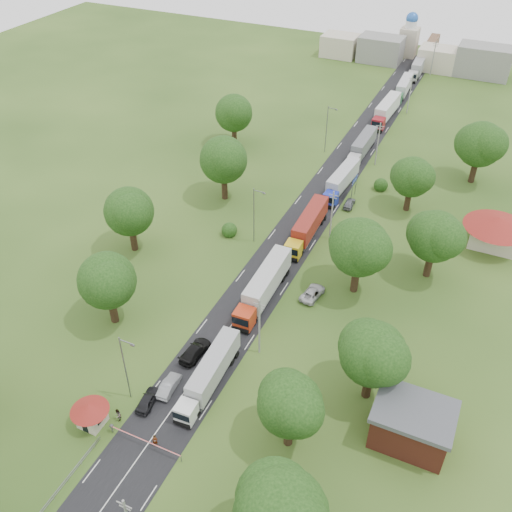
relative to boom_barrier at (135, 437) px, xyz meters
The scene contains 44 objects.
ground 25.05m from the boom_barrier, 86.89° to the left, with size 260.00×260.00×0.00m, color #2A4818.
road 45.03m from the boom_barrier, 88.27° to the left, with size 8.00×200.00×0.04m, color black.
boom_barrier is the anchor object (origin of this frame).
guard_booth 5.98m from the boom_barrier, behind, with size 4.40×4.40×3.45m.
guard_rail 10.68m from the boom_barrier, 110.01° to the right, with size 0.10×17.00×1.70m, color slate, non-canonical shape.
info_sign 60.39m from the boom_barrier, 83.76° to the left, with size 0.12×3.10×4.10m.
pole_1 19.63m from the boom_barrier, 69.14° to the left, with size 1.60×0.24×9.00m.
pole_2 46.66m from the boom_barrier, 81.52° to the left, with size 1.60×0.24×9.00m.
pole_3 74.41m from the boom_barrier, 84.71° to the left, with size 1.60×0.24×9.00m.
pole_4 102.30m from the boom_barrier, 86.15° to the left, with size 1.60×0.24×9.00m.
pole_5 130.24m from the boom_barrier, 86.98° to the left, with size 1.60×0.24×9.00m.
lamp_0 7.91m from the boom_barrier, 128.59° to the left, with size 2.03×0.22×10.00m.
lamp_1 40.47m from the boom_barrier, 95.70° to the left, with size 2.03×0.22×10.00m.
lamp_2 75.25m from the boom_barrier, 93.05° to the left, with size 2.03×0.22×10.00m.
tree_2 17.86m from the boom_barrier, 24.96° to the left, with size 8.00×8.00×10.10m.
tree_3 28.11m from the boom_barrier, 38.79° to the left, with size 8.80×8.80×11.07m.
tree_4 38.62m from the boom_barrier, 67.81° to the left, with size 9.60×9.60×12.05m.
tree_5 49.47m from the boom_barrier, 61.59° to the left, with size 8.80×8.80×11.07m.
tree_6 62.58m from the boom_barrier, 74.79° to the left, with size 8.00×8.00×10.10m.
tree_7 79.63m from the boom_barrier, 71.37° to the left, with size 9.60×9.60×12.05m.
tree_10 21.36m from the boom_barrier, 132.02° to the left, with size 8.80×8.80×11.07m.
tree_11 37.10m from the boom_barrier, 124.41° to the left, with size 8.80×8.80×11.07m.
tree_12 52.73m from the boom_barrier, 106.28° to the left, with size 9.60×9.60×12.05m.
tree_13 73.99m from the boom_barrier, 107.90° to the left, with size 8.80×8.80×11.07m.
house_brick 30.34m from the boom_barrier, 25.42° to the left, with size 8.60×6.60×5.20m.
house_cream 63.37m from the boom_barrier, 60.31° to the left, with size 10.08×10.08×5.80m.
distant_town 135.04m from the boom_barrier, 89.13° to the left, with size 52.00×8.00×8.00m.
church 143.10m from the boom_barrier, 91.06° to the left, with size 5.00×5.00×12.30m.
truck_0 11.37m from the boom_barrier, 71.18° to the left, with size 2.80×13.50×3.73m.
truck_1 28.22m from the boom_barrier, 83.73° to the left, with size 2.96×15.48×4.29m.
truck_2 45.10m from the boom_barrier, 85.78° to the left, with size 2.92×14.78×4.09m.
truck_3 61.62m from the boom_barrier, 86.60° to the left, with size 3.09×13.89×3.84m.
truck_4 77.12m from the boom_barrier, 87.64° to the left, with size 2.45×13.72×3.80m.
truck_5 96.33m from the boom_barrier, 88.13° to the left, with size 3.10×15.40×4.26m.
truck_6 112.56m from the boom_barrier, 88.31° to the left, with size 2.81×13.64×3.77m.
truck_7 128.91m from the boom_barrier, 88.45° to the left, with size 3.08×14.52×4.01m.
truck_8 147.28m from the boom_barrier, 88.71° to the left, with size 2.93×15.13×4.19m.
car_lane_front 5.27m from the boom_barrier, 108.19° to the left, with size 1.67×4.16×1.42m, color black.
car_lane_mid 7.87m from the boom_barrier, 93.59° to the left, with size 1.50×4.29×1.41m, color gray.
car_lane_rear 14.09m from the boom_barrier, 91.75° to the left, with size 2.17×5.33×1.55m, color black.
car_verge_near 32.47m from the boom_barrier, 73.31° to the left, with size 2.23×4.83×1.34m, color #B9B9B9.
car_verge_far 57.17m from the boom_barrier, 83.11° to the left, with size 1.57×3.90×1.33m, color slate.
pedestrian_near 2.33m from the boom_barrier, 12.37° to the left, with size 0.63×0.41×1.72m, color gray.
pedestrian_booth 3.80m from the boom_barrier, 155.05° to the left, with size 0.85×0.66×1.75m, color gray.
Camera 1 is at (26.57, -53.69, 54.84)m, focal length 40.00 mm.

